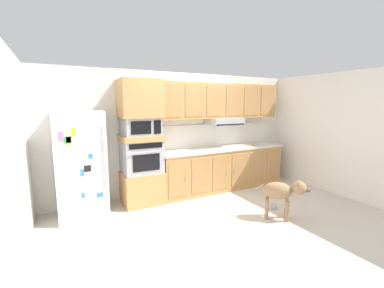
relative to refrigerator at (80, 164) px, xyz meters
name	(u,v)px	position (x,y,z in m)	size (l,w,h in m)	color
ground_plane	(206,207)	(2.02, -0.68, -0.88)	(9.60, 9.60, 0.00)	beige
back_kitchen_wall	(180,133)	(2.02, 0.43, 0.37)	(6.20, 0.12, 2.50)	silver
side_panel_left	(16,153)	(-0.78, -0.68, 0.37)	(0.12, 7.10, 2.50)	silver
side_panel_right	(313,131)	(4.82, -0.68, 0.37)	(0.12, 7.10, 2.50)	white
refrigerator	(80,164)	(0.00, 0.00, 0.00)	(0.76, 0.73, 1.76)	white
oven_base_cabinet	(142,187)	(1.06, 0.07, -0.58)	(0.74, 0.62, 0.60)	tan
built_in_oven	(142,156)	(1.06, 0.07, 0.02)	(0.70, 0.62, 0.60)	#A8AAAF
appliance_mid_shelf	(141,138)	(1.06, 0.07, 0.37)	(0.74, 0.62, 0.10)	tan
microwave	(141,126)	(1.06, 0.07, 0.58)	(0.64, 0.54, 0.32)	#A8AAAF
appliance_upper_cabinet	(140,99)	(1.06, 0.07, 1.08)	(0.74, 0.62, 0.68)	tan
lower_cabinet_run	(222,169)	(2.88, 0.07, -0.44)	(2.91, 0.63, 0.88)	tan
countertop_slab	(223,149)	(2.88, 0.07, 0.02)	(2.95, 0.64, 0.04)	silver
backsplash_panel	(216,135)	(2.88, 0.36, 0.29)	(2.95, 0.02, 0.50)	white
upper_cabinet_with_hood	(221,102)	(2.89, 0.19, 1.02)	(2.91, 0.48, 0.88)	tan
screwdriver	(253,145)	(3.67, -0.01, 0.05)	(0.15, 0.13, 0.03)	yellow
dog	(282,192)	(2.85, -1.68, -0.41)	(0.66, 0.65, 0.69)	#997551
dog_food_bowl	(271,206)	(3.04, -1.27, -0.85)	(0.20, 0.20, 0.06)	#B2B7BC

